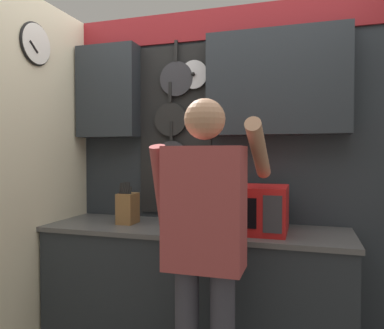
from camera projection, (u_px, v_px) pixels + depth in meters
base_cabinet_counter at (194, 295)px, 2.42m from camera, size 1.95×0.59×0.88m
back_wall_unit at (208, 140)px, 2.64m from camera, size 2.52×0.20×2.37m
side_wall at (19, 179)px, 2.30m from camera, size 0.07×1.60×2.37m
microwave at (248, 208)px, 2.29m from camera, size 0.47×0.39×0.28m
knife_block at (128, 208)px, 2.53m from camera, size 0.11×0.15×0.28m
utensil_crock at (193, 215)px, 2.39m from camera, size 0.11×0.11×0.32m
person at (205, 234)px, 1.82m from camera, size 0.54×0.60×1.62m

